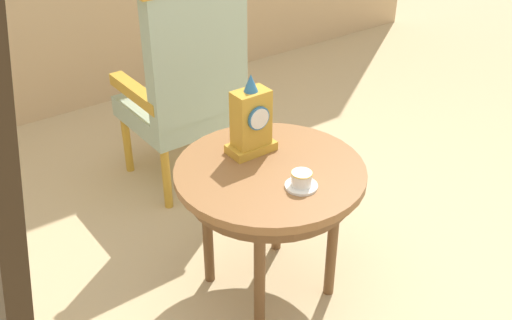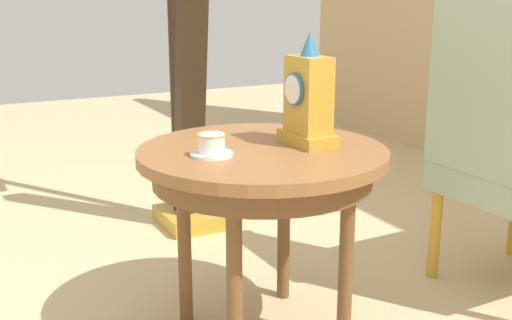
{
  "view_description": "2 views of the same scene",
  "coord_description": "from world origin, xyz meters",
  "px_view_note": "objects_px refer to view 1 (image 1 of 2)",
  "views": [
    {
      "loc": [
        -1.28,
        -1.48,
        1.86
      ],
      "look_at": [
        -0.14,
        0.09,
        0.67
      ],
      "focal_mm": 42.46,
      "sensor_mm": 36.0,
      "label": 1
    },
    {
      "loc": [
        1.54,
        -0.79,
        1.06
      ],
      "look_at": [
        -0.16,
        0.1,
        0.55
      ],
      "focal_mm": 44.79,
      "sensor_mm": 36.0,
      "label": 2
    }
  ],
  "objects_px": {
    "armchair": "(187,84)",
    "teacup_left": "(301,180)",
    "mantel_clock": "(251,122)",
    "side_table": "(270,184)"
  },
  "relations": [
    {
      "from": "side_table",
      "to": "mantel_clock",
      "type": "distance_m",
      "value": 0.25
    },
    {
      "from": "armchair",
      "to": "mantel_clock",
      "type": "bearing_deg",
      "value": -100.47
    },
    {
      "from": "teacup_left",
      "to": "armchair",
      "type": "height_order",
      "value": "armchair"
    },
    {
      "from": "teacup_left",
      "to": "mantel_clock",
      "type": "relative_size",
      "value": 0.36
    },
    {
      "from": "mantel_clock",
      "to": "armchair",
      "type": "height_order",
      "value": "armchair"
    },
    {
      "from": "mantel_clock",
      "to": "armchair",
      "type": "xyz_separation_m",
      "value": [
        0.14,
        0.75,
        -0.15
      ]
    },
    {
      "from": "mantel_clock",
      "to": "side_table",
      "type": "bearing_deg",
      "value": -96.33
    },
    {
      "from": "armchair",
      "to": "teacup_left",
      "type": "bearing_deg",
      "value": -97.5
    },
    {
      "from": "mantel_clock",
      "to": "armchair",
      "type": "relative_size",
      "value": 0.29
    },
    {
      "from": "teacup_left",
      "to": "mantel_clock",
      "type": "bearing_deg",
      "value": 89.66
    }
  ]
}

